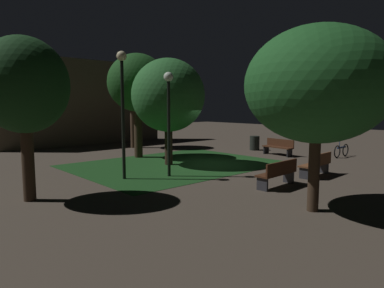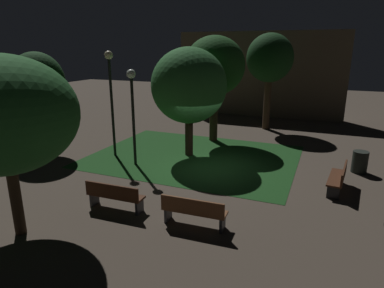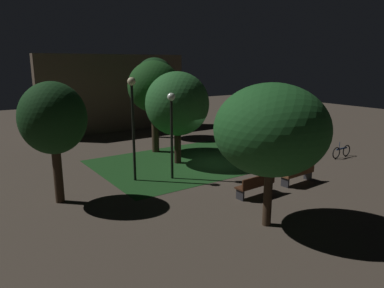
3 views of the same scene
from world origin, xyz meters
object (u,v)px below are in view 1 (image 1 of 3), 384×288
(bench_front_left, at_px, (278,173))
(tree_lawn_side, at_px, (317,85))
(bench_back_row, at_px, (317,164))
(bench_front_right, at_px, (278,146))
(tree_back_right, at_px, (168,96))
(trash_bin, at_px, (255,143))
(bicycle, at_px, (341,151))
(tree_tall_center, at_px, (137,84))
(tree_near_wall, at_px, (24,86))
(lamp_post_path_center, at_px, (169,105))
(tree_back_left, at_px, (133,83))
(lamp_post_plaza_west, at_px, (122,93))

(bench_front_left, distance_m, tree_lawn_side, 3.75)
(bench_front_left, bearing_deg, bench_back_row, 0.00)
(bench_back_row, bearing_deg, bench_front_right, 48.25)
(bench_front_left, bearing_deg, tree_back_right, 90.17)
(trash_bin, distance_m, bicycle, 4.95)
(tree_tall_center, bearing_deg, tree_near_wall, -144.92)
(bench_front_right, height_order, tree_near_wall, tree_near_wall)
(bench_back_row, xyz_separation_m, bicycle, (5.58, 1.53, -0.14))
(bench_back_row, xyz_separation_m, bench_front_right, (3.70, 4.14, 0.00))
(lamp_post_path_center, bearing_deg, tree_near_wall, 179.39)
(bench_back_row, bearing_deg, tree_back_left, 91.39)
(bench_front_left, xyz_separation_m, bench_back_row, (2.58, 0.00, 0.00))
(tree_lawn_side, bearing_deg, bicycle, 20.30)
(bench_back_row, distance_m, tree_back_right, 6.92)
(tree_lawn_side, height_order, tree_tall_center, tree_tall_center)
(bench_front_left, height_order, tree_back_right, tree_back_right)
(tree_back_left, bearing_deg, lamp_post_plaza_west, -124.69)
(bench_front_right, height_order, lamp_post_path_center, lamp_post_path_center)
(tree_back_right, distance_m, tree_tall_center, 2.90)
(bench_back_row, relative_size, tree_back_left, 0.33)
(lamp_post_path_center, distance_m, bicycle, 10.32)
(bench_front_left, bearing_deg, bicycle, 10.61)
(bench_front_left, height_order, bicycle, bicycle)
(tree_back_right, relative_size, lamp_post_path_center, 1.22)
(bench_front_left, distance_m, bench_front_right, 7.52)
(bench_back_row, bearing_deg, tree_back_right, 114.00)
(bench_back_row, relative_size, lamp_post_plaza_west, 0.39)
(tree_back_right, xyz_separation_m, trash_bin, (7.08, 0.52, -2.71))
(tree_back_right, distance_m, lamp_post_plaza_west, 3.39)
(bench_front_left, relative_size, trash_bin, 2.11)
(tree_back_left, height_order, lamp_post_path_center, tree_back_left)
(tree_near_wall, xyz_separation_m, trash_bin, (13.69, 2.51, -2.79))
(bench_front_left, bearing_deg, bench_front_right, 33.43)
(bench_front_left, relative_size, tree_back_left, 0.33)
(bench_front_left, distance_m, lamp_post_path_center, 4.69)
(bicycle, bearing_deg, tree_back_left, 118.53)
(bench_front_left, distance_m, tree_back_left, 13.08)
(bench_front_right, xyz_separation_m, bicycle, (1.89, -2.61, -0.14))
(bench_back_row, xyz_separation_m, tree_tall_center, (-2.39, 8.64, 3.34))
(tree_lawn_side, bearing_deg, bench_front_left, 52.99)
(bench_front_left, xyz_separation_m, tree_near_wall, (-6.64, 3.84, 2.74))
(bench_front_right, relative_size, tree_tall_center, 0.34)
(bench_front_left, xyz_separation_m, lamp_post_plaza_west, (-3.15, 4.52, 2.65))
(bicycle, bearing_deg, bench_back_row, -164.69)
(tree_back_left, xyz_separation_m, tree_tall_center, (-2.08, -3.72, -0.29))
(lamp_post_path_center, height_order, trash_bin, lamp_post_path_center)
(trash_bin, bearing_deg, bench_back_row, -125.20)
(tree_lawn_side, relative_size, trash_bin, 5.40)
(tree_back_right, relative_size, tree_back_left, 0.86)
(bench_front_left, relative_size, bicycle, 1.12)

